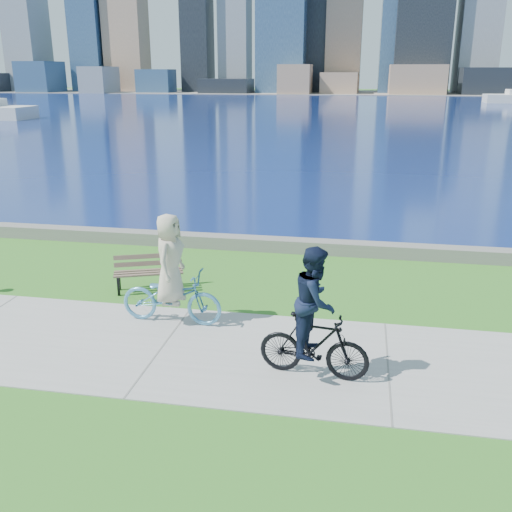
{
  "coord_description": "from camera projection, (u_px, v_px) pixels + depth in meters",
  "views": [
    {
      "loc": [
        3.37,
        -8.84,
        4.77
      ],
      "look_at": [
        1.31,
        2.28,
        1.1
      ],
      "focal_mm": 40.0,
      "sensor_mm": 36.0,
      "label": 1
    }
  ],
  "objects": [
    {
      "name": "cyclist_woman",
      "position": [
        171.0,
        283.0,
        11.1
      ],
      "size": [
        0.78,
        2.06,
        2.21
      ],
      "rotation": [
        0.0,
        0.0,
        1.54
      ],
      "color": "#4F94C0",
      "rests_on": "ground"
    },
    {
      "name": "far_shore",
      "position": [
        351.0,
        93.0,
        131.88
      ],
      "size": [
        320.0,
        30.0,
        0.12
      ],
      "primitive_type": "cube",
      "color": "gray",
      "rests_on": "ground"
    },
    {
      "name": "bay_water",
      "position": [
        340.0,
        108.0,
        77.66
      ],
      "size": [
        320.0,
        131.0,
        0.01
      ],
      "primitive_type": "cube",
      "color": "navy",
      "rests_on": "ground"
    },
    {
      "name": "seawall",
      "position": [
        236.0,
        242.0,
        16.07
      ],
      "size": [
        90.0,
        0.5,
        0.35
      ],
      "primitive_type": "cube",
      "color": "#65635E",
      "rests_on": "ground"
    },
    {
      "name": "ground",
      "position": [
        162.0,
        348.0,
        10.33
      ],
      "size": [
        320.0,
        320.0,
        0.0
      ],
      "primitive_type": "plane",
      "color": "#29681B",
      "rests_on": "ground"
    },
    {
      "name": "park_bench",
      "position": [
        148.0,
        269.0,
        12.93
      ],
      "size": [
        1.63,
        1.04,
        0.8
      ],
      "rotation": [
        0.0,
        0.0,
        0.36
      ],
      "color": "black",
      "rests_on": "ground"
    },
    {
      "name": "concrete_path",
      "position": [
        162.0,
        347.0,
        10.32
      ],
      "size": [
        80.0,
        3.5,
        0.02
      ],
      "primitive_type": "cube",
      "color": "#969692",
      "rests_on": "ground"
    },
    {
      "name": "cyclist_man",
      "position": [
        315.0,
        324.0,
        9.06
      ],
      "size": [
        0.76,
        1.85,
        2.2
      ],
      "rotation": [
        0.0,
        0.0,
        1.45
      ],
      "color": "black",
      "rests_on": "ground"
    }
  ]
}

